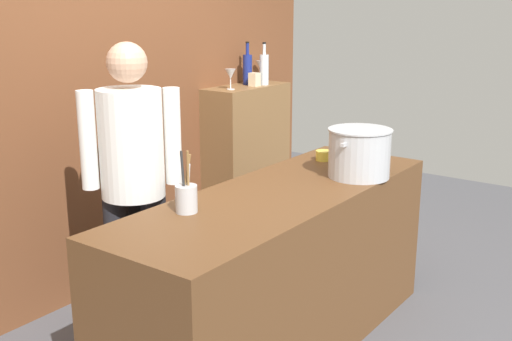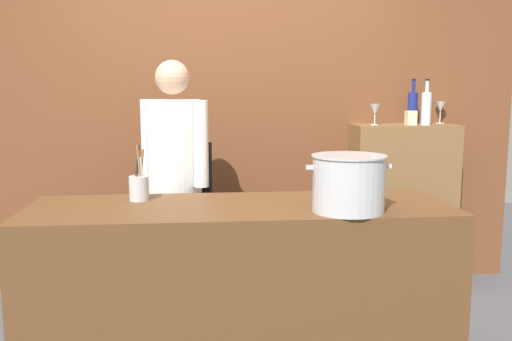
# 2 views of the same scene
# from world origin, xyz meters

# --- Properties ---
(brick_back_panel) EXTENTS (4.40, 0.10, 3.00)m
(brick_back_panel) POSITION_xyz_m (0.00, 1.40, 1.50)
(brick_back_panel) COLOR brown
(brick_back_panel) RESTS_ON ground_plane
(prep_counter) EXTENTS (2.15, 0.70, 0.90)m
(prep_counter) POSITION_xyz_m (0.00, 0.00, 0.45)
(prep_counter) COLOR brown
(prep_counter) RESTS_ON ground_plane
(bar_cabinet) EXTENTS (0.76, 0.32, 1.23)m
(bar_cabinet) POSITION_xyz_m (1.30, 1.19, 0.61)
(bar_cabinet) COLOR brown
(bar_cabinet) RESTS_ON ground_plane
(chef) EXTENTS (0.45, 0.43, 1.66)m
(chef) POSITION_xyz_m (-0.37, 0.70, 0.96)
(chef) COLOR black
(chef) RESTS_ON ground_plane
(stockpot_large) EXTENTS (0.42, 0.36, 0.27)m
(stockpot_large) POSITION_xyz_m (0.51, -0.20, 1.04)
(stockpot_large) COLOR #B7BABF
(stockpot_large) RESTS_ON prep_counter
(utensil_crock) EXTENTS (0.10, 0.10, 0.30)m
(utensil_crock) POSITION_xyz_m (-0.53, 0.17, 0.97)
(utensil_crock) COLOR #B7BABF
(utensil_crock) RESTS_ON prep_counter
(butter_jar) EXTENTS (0.10, 0.10, 0.06)m
(butter_jar) POSITION_xyz_m (0.72, 0.16, 0.93)
(butter_jar) COLOR yellow
(butter_jar) RESTS_ON prep_counter
(wine_bottle_clear) EXTENTS (0.07, 0.07, 0.33)m
(wine_bottle_clear) POSITION_xyz_m (1.42, 1.11, 1.35)
(wine_bottle_clear) COLOR silver
(wine_bottle_clear) RESTS_ON bar_cabinet
(wine_bottle_cobalt) EXTENTS (0.07, 0.07, 0.33)m
(wine_bottle_cobalt) POSITION_xyz_m (1.36, 1.23, 1.35)
(wine_bottle_cobalt) COLOR navy
(wine_bottle_cobalt) RESTS_ON bar_cabinet
(wine_glass_tall) EXTENTS (0.08, 0.08, 0.15)m
(wine_glass_tall) POSITION_xyz_m (1.05, 1.16, 1.33)
(wine_glass_tall) COLOR silver
(wine_glass_tall) RESTS_ON bar_cabinet
(wine_glass_short) EXTENTS (0.08, 0.08, 0.17)m
(wine_glass_short) POSITION_xyz_m (1.60, 1.28, 1.35)
(wine_glass_short) COLOR silver
(wine_glass_short) RESTS_ON bar_cabinet
(spice_tin_cream) EXTENTS (0.07, 0.07, 0.10)m
(spice_tin_cream) POSITION_xyz_m (1.31, 1.13, 1.28)
(spice_tin_cream) COLOR beige
(spice_tin_cream) RESTS_ON bar_cabinet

